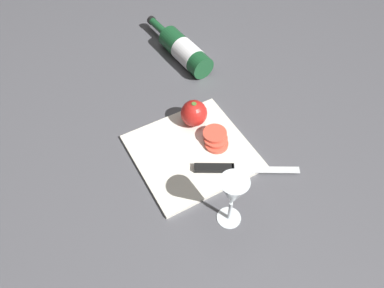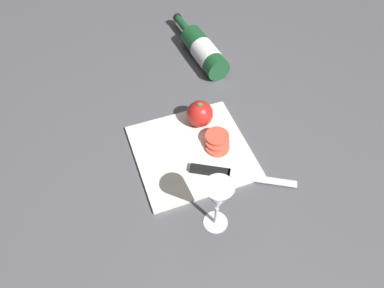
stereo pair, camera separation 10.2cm
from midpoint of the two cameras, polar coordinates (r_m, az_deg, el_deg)
name	(u,v)px [view 2 (the right image)]	position (r m, az deg, el deg)	size (l,w,h in m)	color
ground_plane	(193,163)	(1.03, 2.99, -3.08)	(3.00, 3.00, 0.00)	#4C4C51
cutting_board	(192,152)	(1.05, 2.78, -1.37)	(0.31, 0.30, 0.01)	silver
wine_bottle	(203,51)	(1.32, 4.01, 13.90)	(0.10, 0.34, 0.08)	#194C28
wine_glass	(218,199)	(0.85, 7.46, -8.57)	(0.07, 0.07, 0.17)	silver
whole_tomato	(200,114)	(1.09, 3.91, 4.46)	(0.08, 0.08, 0.08)	red
knife	(220,172)	(1.00, 7.23, -4.51)	(0.26, 0.16, 0.01)	silver
tomato_slice_stack_near	(217,142)	(1.05, 6.65, 0.16)	(0.07, 0.09, 0.03)	#DB4C38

